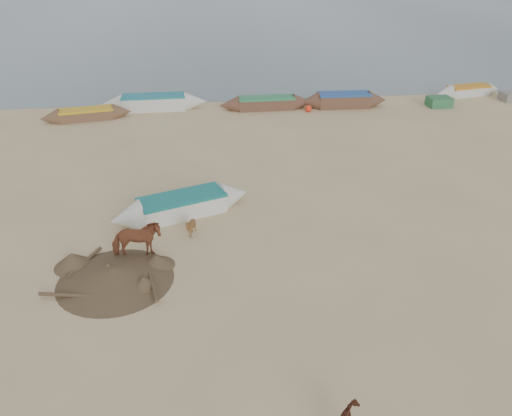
{
  "coord_description": "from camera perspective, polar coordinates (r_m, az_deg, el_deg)",
  "views": [
    {
      "loc": [
        -2.13,
        -12.4,
        9.76
      ],
      "look_at": [
        0.0,
        4.0,
        1.0
      ],
      "focal_mm": 35.0,
      "sensor_mm": 36.0,
      "label": 1
    }
  ],
  "objects": [
    {
      "name": "beach_clutter",
      "position": [
        33.66,
        2.66,
        11.56
      ],
      "size": [
        41.5,
        5.82,
        0.64
      ],
      "color": "#2B613E",
      "rests_on": "ground"
    },
    {
      "name": "ground",
      "position": [
        15.92,
        1.88,
        -9.91
      ],
      "size": [
        140.0,
        140.0,
        0.0
      ],
      "primitive_type": "plane",
      "color": "tan",
      "rests_on": "ground"
    },
    {
      "name": "waterline_canoes",
      "position": [
        33.8,
        -5.01,
        11.79
      ],
      "size": [
        58.04,
        4.4,
        0.99
      ],
      "color": "brown",
      "rests_on": "ground"
    },
    {
      "name": "debris_pile",
      "position": [
        17.01,
        -15.84,
        -7.3
      ],
      "size": [
        4.85,
        4.85,
        0.5
      ],
      "primitive_type": "cone",
      "rotation": [
        0.0,
        0.0,
        -0.34
      ],
      "color": "brown",
      "rests_on": "ground"
    },
    {
      "name": "calf_front",
      "position": [
        18.85,
        -7.47,
        -2.18
      ],
      "size": [
        0.91,
        0.88,
        0.77
      ],
      "primitive_type": "imported",
      "rotation": [
        0.0,
        0.0,
        -1.07
      ],
      "color": "brown",
      "rests_on": "ground"
    },
    {
      "name": "sea",
      "position": [
        94.92,
        -6.55,
        21.85
      ],
      "size": [
        160.0,
        160.0,
        0.0
      ],
      "primitive_type": "plane",
      "color": "slate",
      "rests_on": "ground"
    },
    {
      "name": "near_canoe",
      "position": [
        20.4,
        -8.41,
        0.34
      ],
      "size": [
        5.95,
        3.21,
        0.83
      ],
      "primitive_type": null,
      "rotation": [
        0.0,
        0.0,
        0.34
      ],
      "color": "silver",
      "rests_on": "ground"
    },
    {
      "name": "cow_adult",
      "position": [
        17.7,
        -13.49,
        -3.66
      ],
      "size": [
        1.77,
        0.94,
        1.44
      ],
      "primitive_type": "imported",
      "rotation": [
        0.0,
        0.0,
        1.67
      ],
      "color": "brown",
      "rests_on": "ground"
    }
  ]
}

